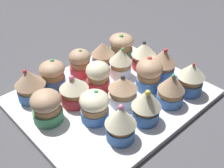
% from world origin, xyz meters
% --- Properties ---
extents(ground_plane, '(1.80, 1.80, 0.03)m').
position_xyz_m(ground_plane, '(0.00, 0.00, -0.01)').
color(ground_plane, '#4C4C51').
extents(baking_tray, '(0.33, 0.40, 0.01)m').
position_xyz_m(baking_tray, '(0.00, 0.00, 0.01)').
color(baking_tray, silver).
rests_on(baking_tray, ground_plane).
extents(cupcake_0, '(0.06, 0.06, 0.08)m').
position_xyz_m(cupcake_0, '(-0.11, -0.14, 0.05)').
color(cupcake_0, '#477AC6').
rests_on(cupcake_0, baking_tray).
extents(cupcake_1, '(0.06, 0.06, 0.08)m').
position_xyz_m(cupcake_1, '(-0.03, -0.14, 0.05)').
color(cupcake_1, '#477AC6').
rests_on(cupcake_1, baking_tray).
extents(cupcake_2, '(0.06, 0.06, 0.08)m').
position_xyz_m(cupcake_2, '(0.03, -0.14, 0.05)').
color(cupcake_2, '#D1333D').
rests_on(cupcake_2, baking_tray).
extents(cupcake_3, '(0.07, 0.07, 0.07)m').
position_xyz_m(cupcake_3, '(0.11, -0.14, 0.05)').
color(cupcake_3, '#4C9E6B').
rests_on(cupcake_3, baking_tray).
extents(cupcake_4, '(0.06, 0.06, 0.08)m').
position_xyz_m(cupcake_4, '(-0.11, -0.07, 0.05)').
color(cupcake_4, '#477AC6').
rests_on(cupcake_4, baking_tray).
extents(cupcake_5, '(0.06, 0.06, 0.08)m').
position_xyz_m(cupcake_5, '(-0.04, -0.08, 0.05)').
color(cupcake_5, '#477AC6').
rests_on(cupcake_5, baking_tray).
extents(cupcake_6, '(0.06, 0.06, 0.08)m').
position_xyz_m(cupcake_6, '(0.04, -0.07, 0.05)').
color(cupcake_6, white).
rests_on(cupcake_6, baking_tray).
extents(cupcake_7, '(0.06, 0.06, 0.07)m').
position_xyz_m(cupcake_7, '(0.10, -0.06, 0.05)').
color(cupcake_7, '#477AC6').
rests_on(cupcake_7, baking_tray).
extents(cupcake_8, '(0.06, 0.06, 0.08)m').
position_xyz_m(cupcake_8, '(-0.11, 0.01, 0.05)').
color(cupcake_8, '#477AC6').
rests_on(cupcake_8, baking_tray).
extents(cupcake_9, '(0.06, 0.06, 0.07)m').
position_xyz_m(cupcake_9, '(-0.03, 0.00, 0.05)').
color(cupcake_9, white).
rests_on(cupcake_9, baking_tray).
extents(cupcake_10, '(0.06, 0.06, 0.07)m').
position_xyz_m(cupcake_10, '(0.04, 0.01, 0.05)').
color(cupcake_10, '#D1333D').
rests_on(cupcake_10, baking_tray).
extents(cupcake_11, '(0.05, 0.05, 0.07)m').
position_xyz_m(cupcake_11, '(0.11, -0.00, 0.05)').
color(cupcake_11, '#D1333D').
rests_on(cupcake_11, baking_tray).
extents(cupcake_12, '(0.06, 0.06, 0.08)m').
position_xyz_m(cupcake_12, '(-0.11, 0.08, 0.05)').
color(cupcake_12, '#477AC6').
rests_on(cupcake_12, baking_tray).
extents(cupcake_13, '(0.06, 0.06, 0.07)m').
position_xyz_m(cupcake_13, '(-0.03, 0.08, 0.05)').
color(cupcake_13, '#477AC6').
rests_on(cupcake_13, baking_tray).
extents(cupcake_14, '(0.06, 0.06, 0.07)m').
position_xyz_m(cupcake_14, '(0.04, 0.08, 0.05)').
color(cupcake_14, '#D1333D').
rests_on(cupcake_14, baking_tray).
extents(cupcake_15, '(0.06, 0.06, 0.07)m').
position_xyz_m(cupcake_15, '(0.11, 0.08, 0.05)').
color(cupcake_15, '#477AC6').
rests_on(cupcake_15, baking_tray).
extents(cupcake_16, '(0.06, 0.06, 0.07)m').
position_xyz_m(cupcake_16, '(0.03, 0.15, 0.05)').
color(cupcake_16, '#4C9E6B').
rests_on(cupcake_16, baking_tray).
extents(cupcake_17, '(0.07, 0.07, 0.08)m').
position_xyz_m(cupcake_17, '(0.11, 0.14, 0.05)').
color(cupcake_17, '#477AC6').
rests_on(cupcake_17, baking_tray).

